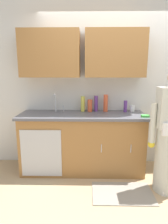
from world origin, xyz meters
TOP-DOWN VIEW (x-y plane):
  - ground_plane at (0.00, 0.00)m, footprint 9.00×9.00m
  - kitchen_wall_with_uppers at (-0.14, 0.99)m, footprint 4.80×0.44m
  - counter_cabinet at (-0.55, 0.70)m, footprint 1.90×0.62m
  - countertop at (-0.55, 0.70)m, footprint 1.96×0.66m
  - sink at (-0.95, 0.71)m, footprint 0.50×0.36m
  - floor_mat at (-0.00, 0.05)m, footprint 0.80×0.50m
  - bottle_water_short at (-0.33, 0.91)m, footprint 0.06×0.06m
  - bottle_dish_liquid at (-0.55, 0.89)m, footprint 0.07×0.07m
  - bottle_soap at (-0.17, 0.88)m, footprint 0.07×0.07m
  - bottle_cleaner_spray at (0.15, 0.85)m, footprint 0.06×0.06m
  - bottle_water_tall at (-0.43, 0.87)m, footprint 0.08×0.08m
  - cup_by_sink at (0.27, 0.88)m, footprint 0.08×0.08m
  - sponge at (0.37, 0.50)m, footprint 0.11×0.07m

SIDE VIEW (x-z plane):
  - ground_plane at x=0.00m, z-range 0.00..0.00m
  - floor_mat at x=0.00m, z-range 0.00..0.01m
  - counter_cabinet at x=-0.55m, z-range 0.00..0.90m
  - countertop at x=-0.55m, z-range 0.90..0.94m
  - sink at x=-0.95m, z-range 0.75..1.10m
  - sponge at x=0.37m, z-range 0.94..0.97m
  - cup_by_sink at x=0.27m, z-range 0.94..1.04m
  - bottle_cleaner_spray at x=0.15m, z-range 0.94..1.13m
  - bottle_water_tall at x=-0.43m, z-range 0.94..1.14m
  - bottle_dish_liquid at x=-0.55m, z-range 0.94..1.19m
  - bottle_water_short at x=-0.33m, z-range 0.94..1.20m
  - bottle_soap at x=-0.17m, z-range 0.94..1.22m
  - kitchen_wall_with_uppers at x=-0.14m, z-range 0.13..2.83m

